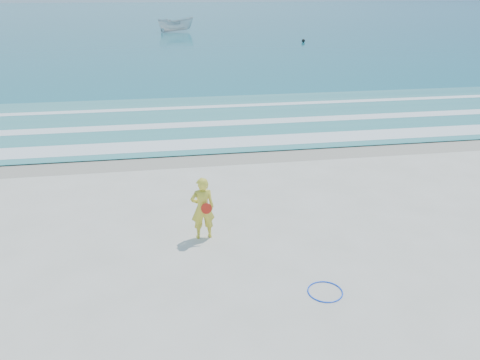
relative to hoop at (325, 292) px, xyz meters
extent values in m
plane|color=silver|center=(-1.83, -0.04, -0.01)|extent=(400.00, 400.00, 0.00)
cube|color=#B2A893|center=(-1.83, 8.96, -0.01)|extent=(400.00, 2.40, 0.00)
cube|color=#19727F|center=(-1.83, 104.96, 0.01)|extent=(400.00, 190.00, 0.04)
cube|color=#59B7AD|center=(-1.83, 13.96, 0.03)|extent=(400.00, 10.00, 0.01)
cube|color=white|center=(-1.83, 10.26, 0.04)|extent=(400.00, 1.40, 0.01)
cube|color=white|center=(-1.83, 13.16, 0.04)|extent=(400.00, 0.90, 0.01)
cube|color=white|center=(-1.83, 16.46, 0.04)|extent=(400.00, 0.60, 0.01)
torus|color=#0D47F5|center=(0.00, 0.00, 0.00)|extent=(0.95, 0.95, 0.03)
imported|color=silver|center=(-0.61, 61.33, 1.01)|extent=(5.36, 2.97, 1.96)
sphere|color=black|center=(13.11, 45.44, 0.22)|extent=(0.40, 0.40, 0.40)
imported|color=yellow|center=(-2.29, 2.75, 0.80)|extent=(0.62, 0.42, 1.63)
cylinder|color=red|center=(-2.21, 2.57, 0.87)|extent=(0.27, 0.08, 0.27)
camera|label=1|loc=(-3.10, -7.72, 5.89)|focal=35.00mm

